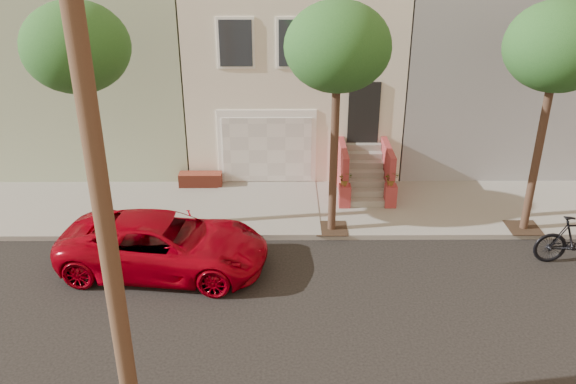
{
  "coord_description": "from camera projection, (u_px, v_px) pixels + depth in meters",
  "views": [
    {
      "loc": [
        -0.34,
        -10.95,
        8.28
      ],
      "look_at": [
        -0.24,
        3.0,
        1.73
      ],
      "focal_mm": 36.96,
      "sensor_mm": 36.0,
      "label": 1
    }
  ],
  "objects": [
    {
      "name": "tree_right",
      "position": [
        558.0,
        48.0,
        14.77
      ],
      "size": [
        2.7,
        2.57,
        6.3
      ],
      "color": "#2D2116",
      "rests_on": "sidewalk"
    },
    {
      "name": "tree_mid",
      "position": [
        338.0,
        48.0,
        14.73
      ],
      "size": [
        2.7,
        2.57,
        6.3
      ],
      "color": "#2D2116",
      "rests_on": "sidewalk"
    },
    {
      "name": "pickup_truck",
      "position": [
        165.0,
        244.0,
        14.96
      ],
      "size": [
        5.46,
        2.99,
        1.45
      ],
      "primitive_type": "imported",
      "rotation": [
        0.0,
        0.0,
        1.46
      ],
      "color": "#92000E",
      "rests_on": "ground"
    },
    {
      "name": "tree_left",
      "position": [
        76.0,
        49.0,
        14.7
      ],
      "size": [
        2.7,
        2.57,
        6.3
      ],
      "color": "#2D2116",
      "rests_on": "sidewalk"
    },
    {
      "name": "ground",
      "position": [
        300.0,
        317.0,
        13.43
      ],
      "size": [
        90.0,
        90.0,
        0.0
      ],
      "primitive_type": "plane",
      "color": "black",
      "rests_on": "ground"
    },
    {
      "name": "sidewalk",
      "position": [
        295.0,
        208.0,
        18.24
      ],
      "size": [
        40.0,
        3.7,
        0.15
      ],
      "primitive_type": "cube",
      "color": "gray",
      "rests_on": "ground"
    },
    {
      "name": "house_row",
      "position": [
        293.0,
        52.0,
        22.01
      ],
      "size": [
        33.1,
        11.7,
        7.0
      ],
      "color": "beige",
      "rests_on": "sidewalk"
    }
  ]
}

